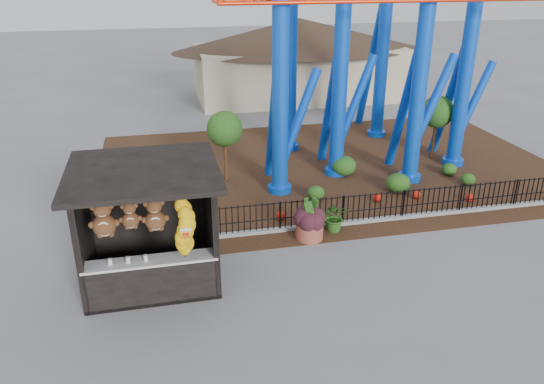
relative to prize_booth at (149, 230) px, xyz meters
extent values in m
plane|color=slate|center=(2.98, -0.89, -1.54)|extent=(120.00, 120.00, 0.00)
cube|color=#331E11|center=(6.98, 7.11, -1.54)|extent=(18.00, 12.00, 0.02)
cube|color=gray|center=(6.98, 2.11, -1.48)|extent=(18.00, 0.18, 0.12)
cube|color=black|center=(-0.02, 0.31, -1.49)|extent=(3.20, 2.60, 0.10)
cube|color=black|center=(-0.02, 1.55, -0.04)|extent=(3.20, 0.12, 3.00)
cube|color=black|center=(-1.56, 0.31, -0.04)|extent=(0.12, 2.60, 3.00)
cube|color=black|center=(1.52, 0.31, -0.04)|extent=(0.12, 2.60, 3.00)
cube|color=black|center=(-0.02, 0.06, 1.52)|extent=(3.50, 3.40, 0.12)
cube|color=black|center=(-1.55, -0.92, -0.04)|extent=(0.14, 0.14, 3.00)
cube|color=black|center=(1.51, -0.92, -0.04)|extent=(0.14, 0.14, 3.00)
cube|color=black|center=(-0.02, -0.74, -0.99)|extent=(3.00, 0.50, 1.10)
cube|color=silver|center=(-0.02, -0.74, -0.42)|extent=(3.10, 0.55, 0.06)
cylinder|color=black|center=(-0.02, -1.14, 1.31)|extent=(2.90, 0.04, 0.04)
cylinder|color=blue|center=(4.48, 5.11, 1.96)|extent=(0.56, 0.56, 7.00)
cylinder|color=blue|center=(4.48, 5.11, -1.42)|extent=(0.84, 0.84, 0.24)
cylinder|color=blue|center=(6.98, 6.31, 2.11)|extent=(0.56, 0.56, 7.30)
cylinder|color=blue|center=(6.98, 6.31, -1.42)|extent=(0.84, 0.84, 0.24)
cylinder|color=blue|center=(9.48, 5.11, 2.21)|extent=(0.56, 0.56, 7.50)
cylinder|color=blue|center=(9.48, 5.11, -1.42)|extent=(0.84, 0.84, 0.24)
cylinder|color=blue|center=(11.98, 6.31, 1.76)|extent=(0.56, 0.56, 6.60)
cylinder|color=blue|center=(11.98, 6.31, -1.42)|extent=(0.84, 0.84, 0.24)
cylinder|color=blue|center=(5.98, 9.61, 3.21)|extent=(0.56, 0.56, 9.50)
cylinder|color=blue|center=(5.98, 9.61, -1.42)|extent=(0.84, 0.84, 0.24)
cylinder|color=blue|center=(10.48, 10.61, 3.71)|extent=(0.56, 0.56, 10.50)
cylinder|color=blue|center=(10.48, 10.61, -1.42)|extent=(0.84, 0.84, 0.24)
cylinder|color=blue|center=(4.48, 6.01, 1.08)|extent=(0.36, 2.21, 5.85)
cylinder|color=blue|center=(5.18, 5.41, 0.91)|extent=(1.62, 0.32, 3.73)
cylinder|color=blue|center=(6.98, 7.21, 1.19)|extent=(0.36, 2.29, 6.10)
cylinder|color=blue|center=(7.68, 6.61, 1.01)|extent=(1.67, 0.32, 3.88)
cylinder|color=blue|center=(9.48, 6.01, 1.27)|extent=(0.36, 2.34, 6.26)
cylinder|color=blue|center=(10.18, 5.41, 1.08)|extent=(1.71, 0.32, 3.99)
cylinder|color=blue|center=(11.98, 7.21, 0.93)|extent=(0.36, 2.10, 5.53)
cylinder|color=blue|center=(12.68, 6.61, 0.77)|extent=(1.54, 0.32, 3.52)
cylinder|color=#954736|center=(4.51, 1.49, -1.27)|extent=(1.06, 1.06, 0.55)
ellipsoid|color=#31131B|center=(4.51, 1.49, -0.67)|extent=(0.70, 0.70, 0.64)
imported|color=#235E1B|center=(5.41, 1.81, -1.08)|extent=(1.01, 0.93, 0.93)
ellipsoid|color=#244E17|center=(5.54, 4.15, -1.29)|extent=(0.60, 0.60, 0.48)
ellipsoid|color=#244E17|center=(8.55, 4.12, -1.19)|extent=(0.85, 0.85, 0.68)
ellipsoid|color=#244E17|center=(11.19, 5.23, -1.30)|extent=(0.57, 0.57, 0.46)
ellipsoid|color=#244E17|center=(7.24, 6.11, -1.15)|extent=(0.94, 0.94, 0.75)
ellipsoid|color=#244E17|center=(11.35, 4.17, -1.31)|extent=(0.54, 0.54, 0.43)
sphere|color=red|center=(3.98, 2.86, -1.39)|extent=(0.28, 0.28, 0.28)
sphere|color=red|center=(7.52, 3.51, -1.39)|extent=(0.28, 0.28, 0.28)
sphere|color=red|center=(8.95, 3.45, -1.39)|extent=(0.28, 0.28, 0.28)
sphere|color=red|center=(10.61, 2.82, -1.39)|extent=(0.28, 0.28, 0.28)
cube|color=#BFAD8C|center=(8.98, 19.11, -0.04)|extent=(12.00, 6.00, 3.00)
cone|color=#332319|center=(8.98, 19.11, 2.36)|extent=(15.00, 15.00, 1.80)
camera|label=1|loc=(0.41, -11.79, 5.95)|focal=35.00mm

